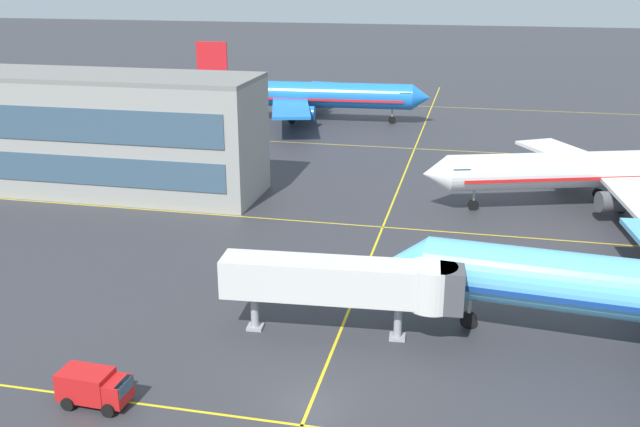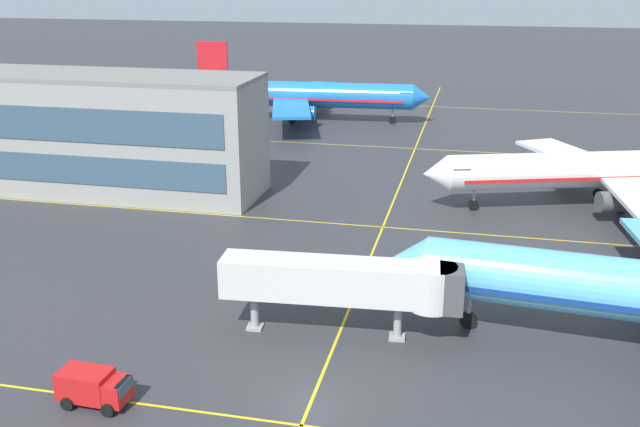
{
  "view_description": "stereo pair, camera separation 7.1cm",
  "coord_description": "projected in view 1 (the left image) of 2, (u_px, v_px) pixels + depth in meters",
  "views": [
    {
      "loc": [
        8.4,
        -35.25,
        24.25
      ],
      "look_at": [
        -4.66,
        23.73,
        3.61
      ],
      "focal_mm": 40.48,
      "sensor_mm": 36.0,
      "label": 1
    },
    {
      "loc": [
        8.47,
        -35.24,
        24.25
      ],
      "look_at": [
        -4.66,
        23.73,
        3.61
      ],
      "focal_mm": 40.48,
      "sensor_mm": 36.0,
      "label": 2
    }
  ],
  "objects": [
    {
      "name": "jet_bridge",
      "position": [
        359.0,
        282.0,
        48.84
      ],
      "size": [
        16.62,
        4.07,
        5.58
      ],
      "color": "silver",
      "rests_on": "ground"
    },
    {
      "name": "airliner_third_row",
      "position": [
        304.0,
        95.0,
        119.14
      ],
      "size": [
        40.88,
        35.22,
        12.71
      ],
      "color": "blue",
      "rests_on": "ground"
    },
    {
      "name": "taxiway_markings",
      "position": [
        401.0,
        181.0,
        86.49
      ],
      "size": [
        125.88,
        146.69,
        0.01
      ],
      "color": "yellow",
      "rests_on": "ground"
    },
    {
      "name": "airliner_second_row",
      "position": [
        600.0,
        170.0,
        76.11
      ],
      "size": [
        36.96,
        31.6,
        11.77
      ],
      "color": "white",
      "rests_on": "ground"
    },
    {
      "name": "service_truck_red_van",
      "position": [
        95.0,
        386.0,
        41.9
      ],
      "size": [
        4.19,
        2.31,
        2.1
      ],
      "color": "red",
      "rests_on": "ground"
    },
    {
      "name": "ground_plane",
      "position": [
        310.0,
        405.0,
        42.13
      ],
      "size": [
        600.0,
        600.0,
        0.0
      ],
      "primitive_type": "plane",
      "color": "#333338"
    }
  ]
}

